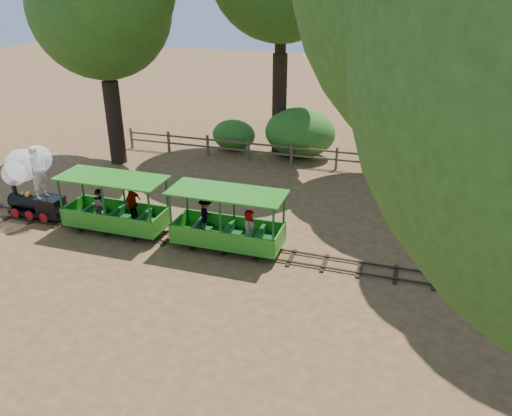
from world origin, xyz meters
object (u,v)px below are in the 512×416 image
(locomotive, at_px, (29,176))
(fence, at_px, (314,155))
(carriage_rear, at_px, (226,226))
(carriage_front, at_px, (116,210))

(locomotive, bearing_deg, fence, 44.47)
(carriage_rear, bearing_deg, carriage_front, -179.66)
(locomotive, height_order, carriage_rear, locomotive)
(fence, bearing_deg, locomotive, -135.53)
(carriage_front, relative_size, fence, 0.19)
(carriage_rear, xyz_separation_m, fence, (1.05, 7.97, -0.19))
(locomotive, xyz_separation_m, carriage_front, (3.28, -0.06, -0.75))
(fence, bearing_deg, carriage_rear, -97.53)
(carriage_front, relative_size, carriage_rear, 1.00)
(locomotive, distance_m, fence, 11.37)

